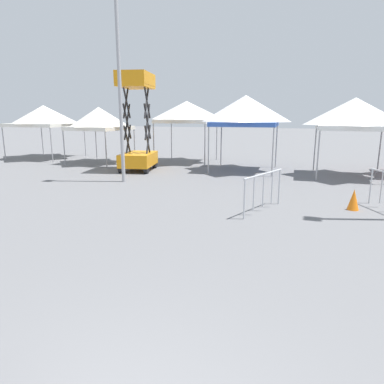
% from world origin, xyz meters
% --- Properties ---
extents(canopy_tent_right_of_center, '(3.70, 3.70, 3.18)m').
position_xyz_m(canopy_tent_right_of_center, '(-14.42, 15.61, 2.55)').
color(canopy_tent_right_of_center, '#9E9EA3').
rests_on(canopy_tent_right_of_center, ground).
extents(canopy_tent_behind_right, '(2.94, 2.94, 3.03)m').
position_xyz_m(canopy_tent_behind_right, '(-9.91, 14.80, 2.42)').
color(canopy_tent_behind_right, '#9E9EA3').
rests_on(canopy_tent_behind_right, ground).
extents(canopy_tent_behind_left, '(3.17, 3.17, 3.36)m').
position_xyz_m(canopy_tent_behind_left, '(-5.58, 16.82, 2.77)').
color(canopy_tent_behind_left, '#9E9EA3').
rests_on(canopy_tent_behind_left, ground).
extents(canopy_tent_far_left, '(3.17, 3.17, 3.52)m').
position_xyz_m(canopy_tent_far_left, '(-1.90, 14.94, 2.81)').
color(canopy_tent_far_left, '#9E9EA3').
rests_on(canopy_tent_far_left, ground).
extents(canopy_tent_left_of_center, '(3.10, 3.10, 3.33)m').
position_xyz_m(canopy_tent_left_of_center, '(2.74, 14.79, 2.66)').
color(canopy_tent_left_of_center, '#9E9EA3').
rests_on(canopy_tent_left_of_center, ground).
extents(scissor_lift, '(1.90, 2.56, 4.50)m').
position_xyz_m(scissor_lift, '(-6.66, 13.17, 1.33)').
color(scissor_lift, black).
rests_on(scissor_lift, ground).
extents(light_pole_near_lift, '(0.36, 0.36, 8.07)m').
position_xyz_m(light_pole_near_lift, '(-5.81, 10.40, 4.60)').
color(light_pole_near_lift, '#9E9EA3').
rests_on(light_pole_near_lift, ground).
extents(crowd_barrier_mid_lot, '(0.74, 2.00, 1.08)m').
position_xyz_m(crowd_barrier_mid_lot, '(0.11, 7.96, 0.75)').
color(crowd_barrier_mid_lot, '#B7BABF').
rests_on(crowd_barrier_mid_lot, ground).
extents(traffic_cone_lot_center, '(0.32, 0.32, 0.59)m').
position_xyz_m(traffic_cone_lot_center, '(2.50, 8.97, 0.30)').
color(traffic_cone_lot_center, orange).
rests_on(traffic_cone_lot_center, ground).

